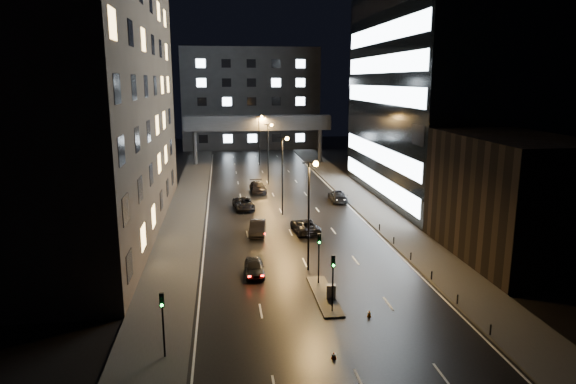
# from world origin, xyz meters

# --- Properties ---
(ground) EXTENTS (160.00, 160.00, 0.00)m
(ground) POSITION_xyz_m (0.00, 40.00, 0.00)
(ground) COLOR black
(ground) RESTS_ON ground
(sidewalk_left) EXTENTS (5.00, 110.00, 0.15)m
(sidewalk_left) POSITION_xyz_m (-12.50, 35.00, 0.07)
(sidewalk_left) COLOR #383533
(sidewalk_left) RESTS_ON ground
(sidewalk_right) EXTENTS (5.00, 110.00, 0.15)m
(sidewalk_right) POSITION_xyz_m (12.50, 35.00, 0.07)
(sidewalk_right) COLOR #383533
(sidewalk_right) RESTS_ON ground
(building_left) EXTENTS (15.00, 48.00, 40.00)m
(building_left) POSITION_xyz_m (-22.50, 24.00, 20.00)
(building_left) COLOR #2D2319
(building_left) RESTS_ON ground
(building_right_low) EXTENTS (10.00, 18.00, 12.00)m
(building_right_low) POSITION_xyz_m (20.00, 9.00, 6.00)
(building_right_low) COLOR black
(building_right_low) RESTS_ON ground
(building_right_glass) EXTENTS (20.00, 36.00, 45.00)m
(building_right_glass) POSITION_xyz_m (25.00, 36.00, 22.50)
(building_right_glass) COLOR black
(building_right_glass) RESTS_ON ground
(building_far) EXTENTS (34.00, 14.00, 25.00)m
(building_far) POSITION_xyz_m (0.00, 98.00, 12.50)
(building_far) COLOR #333335
(building_far) RESTS_ON ground
(skybridge) EXTENTS (30.00, 3.00, 10.00)m
(skybridge) POSITION_xyz_m (0.00, 70.00, 8.34)
(skybridge) COLOR #333335
(skybridge) RESTS_ON ground
(median_island) EXTENTS (1.60, 8.00, 0.15)m
(median_island) POSITION_xyz_m (0.30, 2.00, 0.07)
(median_island) COLOR #383533
(median_island) RESTS_ON ground
(traffic_signal_near) EXTENTS (0.28, 0.34, 4.40)m
(traffic_signal_near) POSITION_xyz_m (0.30, 4.49, 3.09)
(traffic_signal_near) COLOR black
(traffic_signal_near) RESTS_ON median_island
(traffic_signal_far) EXTENTS (0.28, 0.34, 4.40)m
(traffic_signal_far) POSITION_xyz_m (0.30, -1.01, 3.09)
(traffic_signal_far) COLOR black
(traffic_signal_far) RESTS_ON median_island
(traffic_signal_corner) EXTENTS (0.28, 0.34, 4.40)m
(traffic_signal_corner) POSITION_xyz_m (-11.50, -6.01, 2.94)
(traffic_signal_corner) COLOR black
(traffic_signal_corner) RESTS_ON ground
(bollard_row) EXTENTS (0.12, 25.12, 0.90)m
(bollard_row) POSITION_xyz_m (10.20, 6.50, 0.45)
(bollard_row) COLOR black
(bollard_row) RESTS_ON ground
(streetlight_near) EXTENTS (1.45, 0.50, 10.15)m
(streetlight_near) POSITION_xyz_m (0.16, 8.00, 6.50)
(streetlight_near) COLOR black
(streetlight_near) RESTS_ON ground
(streetlight_mid_a) EXTENTS (1.45, 0.50, 10.15)m
(streetlight_mid_a) POSITION_xyz_m (0.16, 28.00, 6.50)
(streetlight_mid_a) COLOR black
(streetlight_mid_a) RESTS_ON ground
(streetlight_mid_b) EXTENTS (1.45, 0.50, 10.15)m
(streetlight_mid_b) POSITION_xyz_m (0.16, 48.00, 6.50)
(streetlight_mid_b) COLOR black
(streetlight_mid_b) RESTS_ON ground
(streetlight_far) EXTENTS (1.45, 0.50, 10.15)m
(streetlight_far) POSITION_xyz_m (0.16, 68.00, 6.50)
(streetlight_far) COLOR black
(streetlight_far) RESTS_ON ground
(car_away_a) EXTENTS (1.73, 4.25, 1.45)m
(car_away_a) POSITION_xyz_m (-5.00, 7.41, 0.72)
(car_away_a) COLOR black
(car_away_a) RESTS_ON ground
(car_away_b) EXTENTS (2.31, 5.06, 1.61)m
(car_away_b) POSITION_xyz_m (-3.83, 19.65, 0.80)
(car_away_b) COLOR black
(car_away_b) RESTS_ON ground
(car_away_c) EXTENTS (3.05, 5.69, 1.52)m
(car_away_c) POSITION_xyz_m (-4.86, 31.48, 0.76)
(car_away_c) COLOR black
(car_away_c) RESTS_ON ground
(car_away_d) EXTENTS (2.56, 5.70, 1.62)m
(car_away_d) POSITION_xyz_m (-2.17, 42.06, 0.81)
(car_away_d) COLOR black
(car_away_d) RESTS_ON ground
(car_toward_a) EXTENTS (3.08, 5.75, 1.53)m
(car_toward_a) POSITION_xyz_m (1.64, 19.87, 0.77)
(car_toward_a) COLOR black
(car_toward_a) RESTS_ON ground
(car_toward_b) EXTENTS (2.53, 5.61, 1.59)m
(car_toward_b) POSITION_xyz_m (8.79, 34.51, 0.80)
(car_toward_b) COLOR black
(car_toward_b) RESTS_ON ground
(utility_cabinet) EXTENTS (0.80, 0.65, 1.14)m
(utility_cabinet) POSITION_xyz_m (0.70, 1.27, 0.72)
(utility_cabinet) COLOR #505052
(utility_cabinet) RESTS_ON median_island
(cone_a) EXTENTS (0.47, 0.47, 0.46)m
(cone_a) POSITION_xyz_m (-0.97, -7.35, 0.23)
(cone_a) COLOR #D84F0B
(cone_a) RESTS_ON ground
(cone_b) EXTENTS (0.42, 0.42, 0.55)m
(cone_b) POSITION_xyz_m (2.88, -1.97, 0.27)
(cone_b) COLOR orange
(cone_b) RESTS_ON ground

